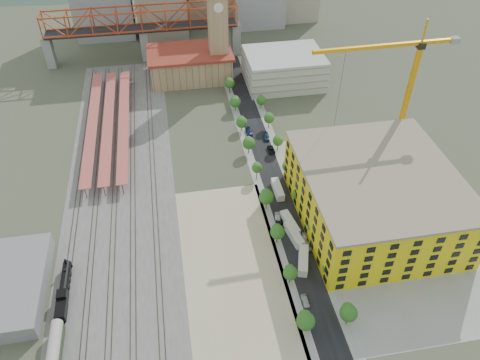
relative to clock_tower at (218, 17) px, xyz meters
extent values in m
plane|color=#474C38|center=(-8.00, -79.99, -28.70)|extent=(400.00, 400.00, 0.00)
cube|color=#605E59|center=(-44.00, -62.49, -28.67)|extent=(36.00, 165.00, 0.06)
cube|color=tan|center=(-12.00, -111.49, -28.67)|extent=(28.00, 67.00, 0.06)
cube|color=black|center=(8.00, -64.99, -28.67)|extent=(12.00, 170.00, 0.06)
cube|color=gray|center=(2.50, -64.99, -28.68)|extent=(3.00, 170.00, 0.04)
cube|color=gray|center=(13.50, -64.99, -28.68)|extent=(3.00, 170.00, 0.04)
cube|color=gray|center=(37.00, -99.99, -28.67)|extent=(50.00, 90.00, 0.06)
cube|color=#382B23|center=(-58.72, -62.49, -28.55)|extent=(0.12, 160.00, 0.18)
cube|color=#382B23|center=(-57.28, -62.49, -28.55)|extent=(0.12, 160.00, 0.18)
cube|color=#382B23|center=(-52.72, -62.49, -28.55)|extent=(0.12, 160.00, 0.18)
cube|color=#382B23|center=(-51.28, -62.49, -28.55)|extent=(0.12, 160.00, 0.18)
cube|color=#382B23|center=(-46.72, -62.49, -28.55)|extent=(0.12, 160.00, 0.18)
cube|color=#382B23|center=(-45.28, -62.49, -28.55)|extent=(0.12, 160.00, 0.18)
cube|color=#382B23|center=(-40.72, -62.49, -28.55)|extent=(0.12, 160.00, 0.18)
cube|color=#382B23|center=(-39.28, -62.49, -28.55)|extent=(0.12, 160.00, 0.18)
cube|color=#382B23|center=(-33.72, -62.49, -28.55)|extent=(0.12, 160.00, 0.18)
cube|color=#382B23|center=(-32.28, -62.49, -28.55)|extent=(0.12, 160.00, 0.18)
cube|color=#C24C4A|center=(-55.00, -34.99, -24.70)|extent=(4.00, 80.00, 0.25)
cylinder|color=black|center=(-55.00, -34.99, -26.70)|extent=(0.24, 0.24, 4.00)
cube|color=#C24C4A|center=(-49.00, -34.99, -24.70)|extent=(4.00, 80.00, 0.25)
cylinder|color=black|center=(-49.00, -34.99, -26.70)|extent=(0.24, 0.24, 4.00)
cube|color=#C24C4A|center=(-43.00, -34.99, -24.70)|extent=(4.00, 80.00, 0.25)
cylinder|color=black|center=(-43.00, -34.99, -26.70)|extent=(0.24, 0.24, 4.00)
cube|color=tan|center=(-13.00, 2.01, -22.70)|extent=(36.00, 22.00, 12.00)
cube|color=maroon|center=(-13.00, 2.01, -16.20)|extent=(38.00, 24.00, 1.20)
cube|color=tan|center=(0.00, 0.01, -8.70)|extent=(8.00, 8.00, 40.00)
cylinder|color=white|center=(0.00, -4.09, 5.30)|extent=(4.00, 0.30, 4.00)
cube|color=silver|center=(28.00, -9.99, -21.70)|extent=(34.00, 26.00, 14.00)
cube|color=gray|center=(-78.00, 25.01, -21.20)|extent=(4.00, 6.00, 15.00)
cube|color=gray|center=(12.00, 25.01, -21.20)|extent=(4.00, 6.00, 15.00)
cube|color=gray|center=(-33.00, 25.01, -21.20)|extent=(4.00, 6.00, 15.00)
cube|color=black|center=(-33.00, 25.01, -13.20)|extent=(90.00, 9.00, 1.00)
cube|color=yellow|center=(34.00, -99.99, -19.70)|extent=(44.00, 50.00, 18.00)
cube|color=gray|center=(34.00, -99.99, -10.30)|extent=(44.60, 50.60, 0.80)
cube|color=gray|center=(-74.00, -109.99, -26.20)|extent=(22.00, 32.00, 5.00)
ellipsoid|color=#4C6B59|center=(-88.00, 180.01, -96.70)|extent=(396.00, 216.00, 180.00)
ellipsoid|color=#4C6B59|center=(32.00, 180.01, -120.70)|extent=(484.00, 264.00, 220.00)
ellipsoid|color=#4C6B59|center=(152.00, 180.01, -98.70)|extent=(418.00, 228.00, 190.00)
cylinder|color=black|center=(-58.00, -109.67, -26.48)|extent=(2.31, 11.09, 2.31)
cube|color=black|center=(-58.00, -115.68, -26.29)|extent=(2.59, 2.77, 2.96)
cylinder|color=black|center=(-58.00, -105.06, -24.82)|extent=(0.65, 0.65, 1.48)
sphere|color=black|center=(-58.00, -107.83, -25.28)|extent=(0.92, 0.92, 0.92)
cone|color=black|center=(-58.00, -103.39, -27.86)|extent=(2.40, 1.48, 2.40)
cube|color=black|center=(-58.00, -119.84, -26.85)|extent=(2.59, 5.54, 2.59)
cube|color=#28381E|center=(-58.00, -132.67, -26.48)|extent=(2.68, 16.63, 2.96)
cylinder|color=#ADA899|center=(-58.00, -132.67, -24.91)|extent=(2.86, 16.63, 2.86)
cube|color=#F0A20F|center=(54.67, -70.24, -7.73)|extent=(1.49, 1.49, 41.93)
cube|color=black|center=(54.67, -70.24, 14.17)|extent=(2.33, 2.33, 1.86)
cube|color=#F0A20F|center=(36.97, -70.65, 15.10)|extent=(35.43, 1.93, 1.12)
cube|color=#F0A20F|center=(60.26, -70.12, 15.10)|extent=(11.21, 1.37, 1.12)
cube|color=gray|center=(65.85, -69.99, 14.91)|extent=(2.85, 2.39, 1.86)
cube|color=#F0A20F|center=(54.67, -70.24, 18.83)|extent=(0.47, 0.47, 7.45)
cube|color=silver|center=(8.00, -114.17, -27.33)|extent=(5.50, 10.34, 2.74)
cube|color=silver|center=(8.00, -104.10, -27.35)|extent=(4.28, 10.11, 2.68)
cube|color=silver|center=(8.00, -99.29, -27.34)|extent=(4.27, 10.19, 2.71)
cube|color=silver|center=(8.00, -83.08, -27.39)|extent=(2.59, 9.60, 2.62)
imported|color=#BABABA|center=(5.00, -127.04, -27.98)|extent=(1.74, 4.21, 1.43)
imported|color=#949499|center=(5.00, -95.50, -27.95)|extent=(2.19, 4.71, 1.49)
imported|color=black|center=(5.00, -98.57, -28.03)|extent=(2.39, 4.85, 1.33)
imported|color=navy|center=(5.00, -47.47, -27.91)|extent=(2.31, 5.48, 1.58)
imported|color=silver|center=(11.00, -108.42, -27.98)|extent=(2.23, 4.37, 1.42)
imported|color=gray|center=(11.00, -105.18, -28.05)|extent=(2.03, 4.12, 1.30)
imported|color=black|center=(11.00, -60.47, -27.99)|extent=(2.37, 5.11, 1.42)
imported|color=navy|center=(11.00, -51.96, -27.94)|extent=(2.72, 5.41, 1.51)
camera|label=1|loc=(-24.71, -196.08, 76.77)|focal=35.00mm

